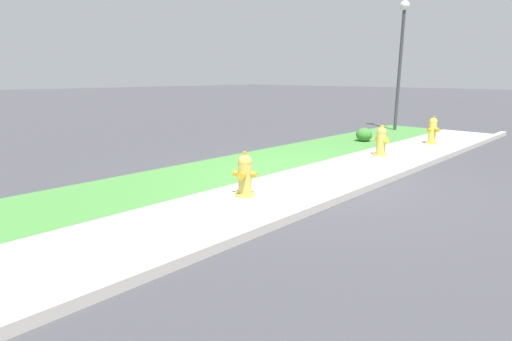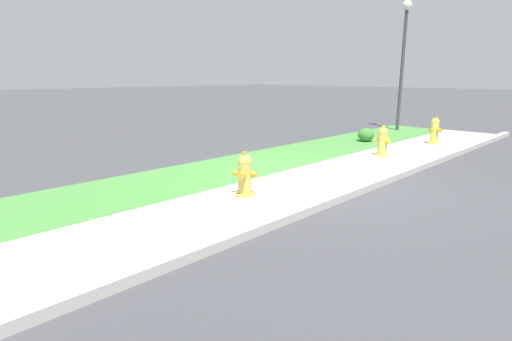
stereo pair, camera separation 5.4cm
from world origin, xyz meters
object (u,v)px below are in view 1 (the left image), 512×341
object	(u,v)px
fire_hydrant_across_street	(245,175)
street_lamp	(401,46)
fire_hydrant_at_driveway	(433,131)
shrub_bush_near_lamp	(364,135)
fire_hydrant_near_corner	(381,141)

from	to	relation	value
fire_hydrant_across_street	street_lamp	xyz separation A→B (m)	(9.41, 1.90, 2.55)
fire_hydrant_across_street	fire_hydrant_at_driveway	world-z (taller)	fire_hydrant_at_driveway
fire_hydrant_at_driveway	shrub_bush_near_lamp	xyz separation A→B (m)	(-0.92, 1.63, -0.18)
shrub_bush_near_lamp	street_lamp	bearing A→B (deg)	9.00
fire_hydrant_across_street	street_lamp	size ratio (longest dim) A/B	0.17
fire_hydrant_near_corner	fire_hydrant_across_street	distance (m)	4.62
fire_hydrant_near_corner	fire_hydrant_across_street	bearing A→B (deg)	-78.79
fire_hydrant_near_corner	shrub_bush_near_lamp	size ratio (longest dim) A/B	1.58
fire_hydrant_near_corner	fire_hydrant_at_driveway	size ratio (longest dim) A/B	0.94
fire_hydrant_at_driveway	street_lamp	world-z (taller)	street_lamp
fire_hydrant_across_street	fire_hydrant_at_driveway	distance (m)	7.25
fire_hydrant_near_corner	fire_hydrant_at_driveway	world-z (taller)	fire_hydrant_at_driveway
fire_hydrant_across_street	street_lamp	bearing A→B (deg)	-104.74
fire_hydrant_across_street	shrub_bush_near_lamp	world-z (taller)	fire_hydrant_across_street
fire_hydrant_near_corner	shrub_bush_near_lamp	world-z (taller)	fire_hydrant_near_corner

